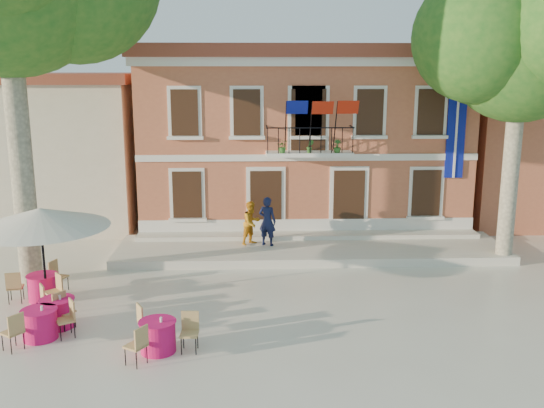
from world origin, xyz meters
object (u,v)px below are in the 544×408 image
Objects in this scene: cafe_table_1 at (158,335)px; cafe_table_2 at (40,323)px; pedestrian_orange at (252,223)px; plane_tree_east at (521,47)px; cafe_table_3 at (58,312)px; cafe_table_0 at (43,286)px; patio_umbrella at (40,218)px; pedestrian_navy at (267,221)px.

cafe_table_1 and cafe_table_2 have the same top height.
pedestrian_orange is 8.93m from cafe_table_2.
plane_tree_east is 5.29× the size of cafe_table_3.
cafe_table_0 is 2.73m from cafe_table_2.
cafe_table_3 is (0.81, -1.60, -2.11)m from patio_umbrella.
cafe_table_0 is (-14.84, -3.06, -6.85)m from plane_tree_east.
plane_tree_east is at bearing 12.96° from patio_umbrella.
cafe_table_3 is (1.01, -1.91, -0.01)m from cafe_table_0.
cafe_table_1 is 3.14m from cafe_table_2.
pedestrian_orange is at bearing 8.73° from pedestrian_navy.
patio_umbrella is 2.37× the size of pedestrian_orange.
cafe_table_3 is (0.22, 0.71, 0.00)m from cafe_table_2.
pedestrian_orange is at bearing 51.86° from cafe_table_3.
cafe_table_2 is at bearing -73.34° from cafe_table_0.
pedestrian_orange is at bearing 170.43° from plane_tree_east.
cafe_table_1 is 1.00× the size of cafe_table_3.
cafe_table_2 is at bearing -158.00° from plane_tree_east.
pedestrian_navy is 0.96× the size of cafe_table_1.
plane_tree_east reaches higher than cafe_table_3.
cafe_table_2 is at bearing 165.06° from cafe_table_1.
cafe_table_2 is at bearing 74.90° from pedestrian_navy.
plane_tree_east is 5.34× the size of cafe_table_0.
patio_umbrella is at bearing -57.33° from cafe_table_0.
pedestrian_navy is 1.12× the size of pedestrian_orange.
plane_tree_east reaches higher than cafe_table_0.
pedestrian_orange is at bearing 74.22° from cafe_table_1.
plane_tree_east is 15.76m from patio_umbrella.
patio_umbrella is 5.22m from cafe_table_1.
patio_umbrella is at bearing 116.86° from cafe_table_3.
plane_tree_east is 2.60× the size of patio_umbrella.
pedestrian_orange is at bearing 36.80° from cafe_table_0.
cafe_table_0 is at bearing 117.84° from cafe_table_3.
patio_umbrella is 2.10× the size of cafe_table_2.
patio_umbrella is 8.08m from pedestrian_navy.
patio_umbrella is 2.03× the size of cafe_table_3.
plane_tree_east reaches higher than pedestrian_navy.
cafe_table_1 is (-2.25, -7.97, -0.67)m from pedestrian_orange.
patio_umbrella reaches higher than cafe_table_0.
cafe_table_1 is at bearing -14.94° from cafe_table_2.
pedestrian_navy is (6.44, 4.68, -1.33)m from patio_umbrella.
plane_tree_east is at bearing 11.66° from cafe_table_0.
cafe_table_3 is at bearing -160.24° from plane_tree_east.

